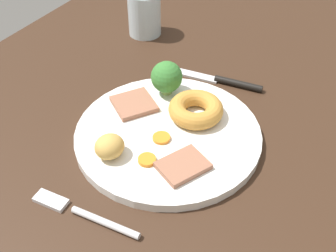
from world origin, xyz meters
TOP-DOWN VIEW (x-y plane):
  - dining_table at (0.00, 0.00)cm, footprint 120.00×84.00cm
  - dinner_plate at (-1.62, -1.81)cm, footprint 27.92×27.92cm
  - meat_slice_main at (0.96, 5.90)cm, footprint 8.60×8.60cm
  - meat_slice_under at (-7.11, -7.23)cm, footprint 8.01×7.34cm
  - yorkshire_pudding at (3.54, -3.82)cm, footprint 8.49×8.49cm
  - roast_potato_left at (-9.95, 2.76)cm, footprint 5.02×4.77cm
  - carrot_coin_front at (-3.63, -1.84)cm, footprint 2.62×2.62cm
  - carrot_coin_back at (-8.47, -2.35)cm, footprint 2.54×2.54cm
  - broccoli_floret at (6.67, 3.12)cm, footprint 5.18×5.18cm
  - fork at (-19.36, 0.57)cm, footprint 2.52×15.31cm
  - knife at (15.55, -2.72)cm, footprint 3.48×18.55cm
  - water_glass at (24.10, 18.18)cm, footprint 6.70×6.70cm

SIDE VIEW (x-z plane):
  - dining_table at x=0.00cm, z-range 0.00..3.60cm
  - fork at x=-19.36cm, z-range 3.54..4.44cm
  - knife at x=15.55cm, z-range 3.45..4.65cm
  - dinner_plate at x=-1.62cm, z-range 3.60..5.00cm
  - carrot_coin_front at x=-3.63cm, z-range 5.00..5.47cm
  - carrot_coin_back at x=-8.47cm, z-range 5.00..5.54cm
  - meat_slice_main at x=0.96cm, z-range 5.00..5.80cm
  - meat_slice_under at x=-7.11cm, z-range 5.00..5.80cm
  - yorkshire_pudding at x=3.54cm, z-range 5.00..7.67cm
  - roast_potato_left at x=-9.95cm, z-range 5.00..8.27cm
  - water_glass at x=24.10cm, z-range 3.60..12.33cm
  - broccoli_floret at x=6.67cm, z-range 5.19..10.89cm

